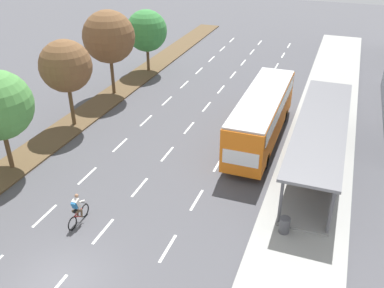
% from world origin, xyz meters
% --- Properties ---
extents(ground_plane, '(140.00, 140.00, 0.00)m').
position_xyz_m(ground_plane, '(0.00, 0.00, 0.00)').
color(ground_plane, '#4C4C51').
extents(median_strip, '(2.60, 52.00, 0.12)m').
position_xyz_m(median_strip, '(-8.30, 20.00, 0.06)').
color(median_strip, brown).
rests_on(median_strip, ground).
extents(sidewalk_right, '(4.50, 52.00, 0.15)m').
position_xyz_m(sidewalk_right, '(9.25, 20.00, 0.07)').
color(sidewalk_right, '#9E9E99').
rests_on(sidewalk_right, ground).
extents(lane_divider_left, '(0.14, 46.49, 0.01)m').
position_xyz_m(lane_divider_left, '(-3.50, 17.75, 0.00)').
color(lane_divider_left, white).
rests_on(lane_divider_left, ground).
extents(lane_divider_center, '(0.14, 46.49, 0.01)m').
position_xyz_m(lane_divider_center, '(0.00, 17.75, 0.00)').
color(lane_divider_center, white).
rests_on(lane_divider_center, ground).
extents(lane_divider_right, '(0.14, 46.49, 0.01)m').
position_xyz_m(lane_divider_right, '(3.50, 17.75, 0.00)').
color(lane_divider_right, white).
rests_on(lane_divider_right, ground).
extents(bus_shelter, '(2.90, 14.00, 2.86)m').
position_xyz_m(bus_shelter, '(9.53, 13.61, 1.86)').
color(bus_shelter, gray).
rests_on(bus_shelter, sidewalk_right).
extents(bus, '(2.54, 11.29, 3.37)m').
position_xyz_m(bus, '(5.25, 15.70, 2.07)').
color(bus, orange).
rests_on(bus, ground).
extents(cyclist, '(0.46, 1.82, 1.71)m').
position_xyz_m(cyclist, '(-1.48, 3.75, 0.79)').
color(cyclist, black).
rests_on(cyclist, ground).
extents(median_tree_third, '(3.66, 3.66, 6.28)m').
position_xyz_m(median_tree_third, '(-8.14, 13.17, 4.56)').
color(median_tree_third, brown).
rests_on(median_tree_third, median_strip).
extents(median_tree_fourth, '(4.28, 4.28, 7.01)m').
position_xyz_m(median_tree_fourth, '(-8.41, 19.58, 4.98)').
color(median_tree_fourth, brown).
rests_on(median_tree_fourth, median_strip).
extents(median_tree_fifth, '(3.90, 3.90, 5.84)m').
position_xyz_m(median_tree_fifth, '(-8.15, 25.98, 4.00)').
color(median_tree_fifth, brown).
rests_on(median_tree_fifth, median_strip).
extents(trash_bin, '(0.52, 0.52, 0.85)m').
position_xyz_m(trash_bin, '(8.45, 6.47, 0.57)').
color(trash_bin, '#4C4C51').
rests_on(trash_bin, sidewalk_right).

